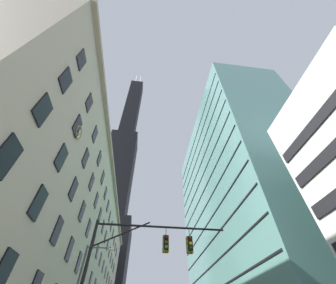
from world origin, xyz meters
TOP-DOWN VIEW (x-y plane):
  - station_building at (-18.04, 31.24)m, footprint 14.74×74.50m
  - dark_skyscraper at (-20.63, 85.61)m, footprint 23.71×23.71m
  - glass_office_midrise at (19.63, 32.46)m, footprint 17.36×46.69m
  - traffic_signal_mast at (-3.10, 3.25)m, footprint 9.16×0.63m

SIDE VIEW (x-z plane):
  - traffic_signal_mast at x=-3.10m, z-range 1.65..8.86m
  - station_building at x=-18.04m, z-range -0.02..27.13m
  - glass_office_midrise at x=19.63m, z-range 0.00..53.44m
  - dark_skyscraper at x=-20.63m, z-range -38.29..153.08m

